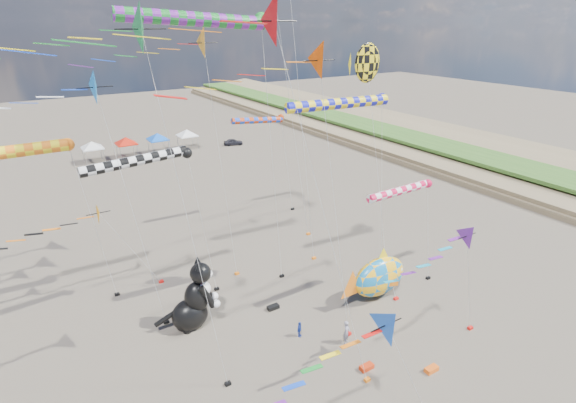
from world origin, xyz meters
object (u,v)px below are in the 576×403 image
(fish_inflatable, at_px, (379,277))
(person_adult, at_px, (347,332))
(child_blue, at_px, (299,329))
(parked_car, at_px, (233,142))
(child_green, at_px, (375,290))
(cat_inflatable, at_px, (192,293))

(fish_inflatable, relative_size, person_adult, 3.72)
(child_blue, distance_m, parked_car, 52.19)
(child_blue, bearing_deg, person_adult, -80.05)
(child_green, relative_size, parked_car, 0.37)
(person_adult, xyz_separation_m, child_green, (5.35, 3.09, -0.24))
(person_adult, bearing_deg, child_blue, 99.81)
(fish_inflatable, height_order, parked_car, fish_inflatable)
(person_adult, bearing_deg, child_green, -6.54)
(cat_inflatable, distance_m, fish_inflatable, 14.07)
(fish_inflatable, xyz_separation_m, child_green, (-0.06, 0.27, -1.29))
(parked_car, bearing_deg, fish_inflatable, -176.94)
(child_green, relative_size, child_blue, 1.05)
(cat_inflatable, bearing_deg, parked_car, 76.73)
(cat_inflatable, relative_size, fish_inflatable, 0.83)
(person_adult, relative_size, parked_car, 0.52)
(person_adult, xyz_separation_m, child_blue, (-2.31, 2.20, -0.27))
(fish_inflatable, xyz_separation_m, child_blue, (-7.72, -0.62, -1.32))
(fish_inflatable, bearing_deg, child_blue, -175.43)
(cat_inflatable, relative_size, parked_car, 1.60)
(child_blue, bearing_deg, child_green, -29.79)
(parked_car, bearing_deg, child_blue, 174.92)
(cat_inflatable, relative_size, person_adult, 3.08)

